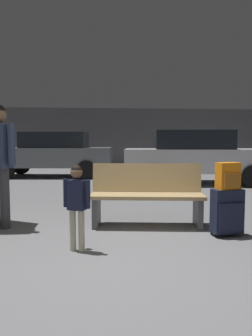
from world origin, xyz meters
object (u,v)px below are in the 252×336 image
(parked_car_far, at_px, (52,153))
(child, at_px, (77,199))
(bench, at_px, (147,195))
(parked_car_near, at_px, (196,155))
(backpack_bright, at_px, (228,176))
(suitcase, at_px, (227,211))

(parked_car_far, bearing_deg, child, -80.14)
(bench, xyz_separation_m, parked_car_near, (2.08, 4.51, 0.36))
(backpack_bright, height_order, parked_car_far, parked_car_far)
(bench, xyz_separation_m, parked_car_far, (-2.27, 6.69, 0.36))
(bench, distance_m, backpack_bright, 1.17)
(suitcase, height_order, child, child)
(backpack_bright, bearing_deg, bench, 147.07)
(bench, bearing_deg, backpack_bright, -32.93)
(child, bearing_deg, suitcase, 12.55)
(backpack_bright, bearing_deg, parked_car_near, 77.52)
(suitcase, distance_m, child, 1.94)
(bench, xyz_separation_m, suitcase, (0.95, -0.61, -0.12))
(parked_car_near, bearing_deg, backpack_bright, -102.48)
(parked_car_near, bearing_deg, bench, -114.77)
(suitcase, relative_size, parked_car_near, 0.14)
(bench, relative_size, parked_car_far, 0.39)
(bench, height_order, child, child)
(bench, bearing_deg, suitcase, -32.93)
(bench, height_order, suitcase, bench)
(suitcase, relative_size, parked_car_far, 0.14)
(bench, xyz_separation_m, backpack_bright, (0.95, -0.61, 0.33))
(backpack_bright, height_order, parked_car_near, parked_car_near)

